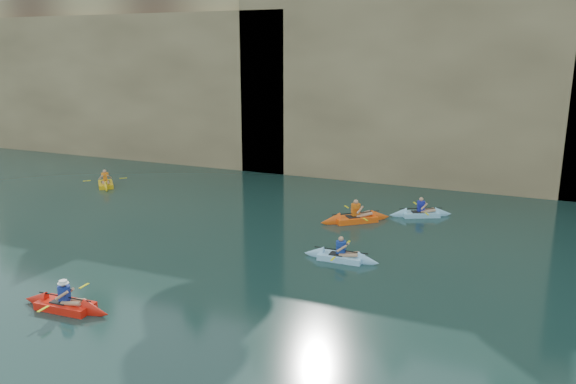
% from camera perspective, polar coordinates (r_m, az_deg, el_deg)
% --- Properties ---
extents(ground, '(160.00, 160.00, 0.00)m').
position_cam_1_polar(ground, '(15.17, -9.46, -16.83)').
color(ground, black).
rests_on(ground, ground).
extents(cliff, '(70.00, 16.00, 12.00)m').
position_cam_1_polar(cliff, '(41.48, 13.60, 11.39)').
color(cliff, tan).
rests_on(cliff, ground).
extents(cliff_slab_west, '(26.00, 2.40, 10.56)m').
position_cam_1_polar(cliff_slab_west, '(43.20, -16.02, 10.38)').
color(cliff_slab_west, tan).
rests_on(cliff_slab_west, ground).
extents(cliff_slab_center, '(24.00, 2.40, 11.40)m').
position_cam_1_polar(cliff_slab_center, '(33.88, 14.69, 10.26)').
color(cliff_slab_center, tan).
rests_on(cliff_slab_center, ground).
extents(sea_cave_west, '(4.50, 1.00, 4.00)m').
position_cam_1_polar(sea_cave_west, '(41.78, -14.14, 5.85)').
color(sea_cave_west, black).
rests_on(sea_cave_west, ground).
extents(sea_cave_center, '(3.50, 1.00, 3.20)m').
position_cam_1_polar(sea_cave_center, '(35.18, 4.39, 4.08)').
color(sea_cave_center, black).
rests_on(sea_cave_center, ground).
extents(main_kayaker, '(3.23, 2.19, 1.18)m').
position_cam_1_polar(main_kayaker, '(18.93, -21.68, -10.59)').
color(main_kayaker, red).
rests_on(main_kayaker, ground).
extents(kayaker_orange, '(3.16, 2.87, 1.33)m').
position_cam_1_polar(kayaker_orange, '(26.33, 6.86, -2.68)').
color(kayaker_orange, '#FF5610').
rests_on(kayaker_orange, ground).
extents(kayaker_ltblue_near, '(3.00, 2.34, 1.18)m').
position_cam_1_polar(kayaker_ltblue_near, '(21.58, 5.38, -6.55)').
color(kayaker_ltblue_near, '#98D5FE').
rests_on(kayaker_ltblue_near, ground).
extents(kayaker_yellow, '(2.65, 2.74, 1.25)m').
position_cam_1_polar(kayaker_yellow, '(34.61, -18.04, 0.80)').
color(kayaker_yellow, yellow).
rests_on(kayaker_yellow, ground).
extents(kayaker_ltblue_mid, '(3.05, 2.09, 1.17)m').
position_cam_1_polar(kayaker_ltblue_mid, '(27.74, 13.31, -2.13)').
color(kayaker_ltblue_mid, '#90D0F1').
rests_on(kayaker_ltblue_mid, ground).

